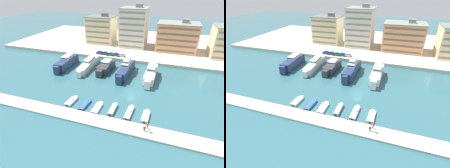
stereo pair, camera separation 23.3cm
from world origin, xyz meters
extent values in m
plane|color=#2D5B66|center=(0.00, 0.00, 0.00)|extent=(400.00, 400.00, 0.00)
cube|color=#BCB29E|center=(0.00, 63.50, 0.85)|extent=(180.00, 70.00, 1.70)
cube|color=#A8A399|center=(0.00, -18.26, 0.32)|extent=(120.00, 5.00, 0.64)
cube|color=navy|center=(-35.11, 14.00, 2.08)|extent=(4.94, 16.38, 4.16)
cube|color=navy|center=(-34.73, 4.95, 2.19)|extent=(2.43, 2.23, 3.54)
cube|color=black|center=(-35.11, 14.00, 0.73)|extent=(4.99, 16.54, 0.24)
cube|color=white|center=(-35.16, 15.22, 4.83)|extent=(3.61, 6.94, 1.34)
cube|color=#233342|center=(-35.16, 15.22, 4.97)|extent=(3.66, 7.01, 0.48)
cylinder|color=silver|center=(-35.20, 16.24, 6.40)|extent=(0.16, 0.16, 1.80)
cube|color=navy|center=(-35.46, 22.55, 1.14)|extent=(3.66, 1.05, 0.20)
cube|color=silver|center=(-24.64, 16.02, 1.58)|extent=(4.75, 19.76, 3.17)
cube|color=silver|center=(-24.07, 5.41, 1.66)|extent=(2.13, 1.96, 2.69)
cube|color=#334C7F|center=(-24.64, 16.02, 0.55)|extent=(4.80, 19.96, 0.24)
cube|color=white|center=(-24.72, 17.49, 3.83)|extent=(3.33, 8.37, 1.32)
cube|color=#233342|center=(-24.72, 17.49, 3.96)|extent=(3.37, 8.46, 0.48)
cylinder|color=silver|center=(-24.78, 18.72, 5.39)|extent=(0.16, 0.16, 1.80)
cube|color=silver|center=(-25.19, 26.25, 0.87)|extent=(3.19, 1.07, 0.20)
cube|color=#333338|center=(-15.75, 15.64, 1.72)|extent=(5.29, 12.43, 3.44)
cube|color=#333338|center=(-16.11, 8.50, 1.81)|extent=(2.69, 2.46, 2.93)
cube|color=#192347|center=(-15.75, 15.64, 0.60)|extent=(5.34, 12.55, 0.24)
cube|color=white|center=(-15.70, 16.56, 4.12)|extent=(3.90, 5.30, 1.35)
cube|color=#233342|center=(-15.70, 16.56, 4.25)|extent=(3.95, 5.36, 0.49)
cylinder|color=silver|center=(-15.66, 17.32, 5.70)|extent=(0.16, 0.16, 1.80)
cube|color=#333338|center=(-15.41, 22.19, 0.95)|extent=(4.01, 1.10, 0.20)
cube|color=navy|center=(-5.98, 14.51, 2.04)|extent=(4.35, 17.75, 4.08)
cube|color=navy|center=(-6.27, 4.83, 2.14)|extent=(2.15, 1.97, 3.47)
cube|color=black|center=(-5.98, 14.51, 0.71)|extent=(4.39, 17.92, 0.24)
cube|color=white|center=(-5.94, 15.83, 4.82)|extent=(3.20, 7.50, 1.48)
cube|color=#233342|center=(-5.94, 15.83, 4.97)|extent=(3.24, 7.57, 0.53)
cube|color=white|center=(-5.94, 15.83, 6.18)|extent=(2.49, 5.85, 1.24)
cube|color=#233342|center=(-5.94, 15.83, 6.31)|extent=(2.53, 5.90, 0.45)
cylinder|color=silver|center=(-5.91, 16.94, 7.70)|extent=(0.16, 0.16, 1.80)
cube|color=navy|center=(-5.70, 23.77, 1.12)|extent=(3.27, 1.00, 0.20)
cube|color=white|center=(4.86, 13.32, 1.99)|extent=(4.03, 15.71, 3.98)
cube|color=white|center=(4.84, 4.57, 2.09)|extent=(2.20, 2.00, 3.38)
cube|color=black|center=(4.86, 13.32, 0.70)|extent=(4.07, 15.87, 0.24)
cube|color=white|center=(4.86, 14.49, 4.85)|extent=(3.13, 6.60, 1.74)
cube|color=#233342|center=(4.86, 14.49, 5.02)|extent=(3.17, 6.67, 0.63)
cylinder|color=silver|center=(4.86, 15.48, 6.62)|extent=(0.16, 0.16, 1.80)
cube|color=white|center=(4.88, 21.62, 1.10)|extent=(3.40, 0.91, 0.20)
cube|color=white|center=(-17.84, -12.16, 0.43)|extent=(2.34, 4.95, 0.87)
cube|color=white|center=(-17.69, -9.33, 0.43)|extent=(1.19, 1.00, 0.74)
cube|color=silver|center=(-17.82, -11.80, 1.16)|extent=(1.18, 0.66, 0.60)
cube|color=#283847|center=(-17.81, -11.52, 1.25)|extent=(1.04, 0.14, 0.36)
cube|color=black|center=(-17.98, -14.76, 0.58)|extent=(0.37, 0.30, 0.60)
cube|color=#33569E|center=(-12.61, -12.54, 0.40)|extent=(1.93, 5.56, 0.80)
cube|color=#33569E|center=(-12.42, -9.49, 0.40)|extent=(0.92, 0.77, 0.68)
cube|color=black|center=(-12.79, -15.45, 0.55)|extent=(0.38, 0.30, 0.60)
cube|color=white|center=(-8.25, -12.70, 0.35)|extent=(2.15, 5.36, 0.70)
cube|color=white|center=(-8.25, -9.59, 0.35)|extent=(1.18, 0.97, 0.60)
cube|color=silver|center=(-8.25, -12.30, 0.89)|extent=(1.18, 0.60, 0.39)
cube|color=#283847|center=(-8.25, -12.02, 0.95)|extent=(1.07, 0.08, 0.23)
cube|color=black|center=(-8.25, -15.55, 0.50)|extent=(0.36, 0.28, 0.60)
cube|color=#9EA3A8|center=(-3.27, -11.99, 0.50)|extent=(1.65, 5.60, 0.99)
cube|color=#9EA3A8|center=(-3.29, -8.88, 0.50)|extent=(0.89, 0.73, 0.84)
cube|color=black|center=(-3.25, -14.97, 0.65)|extent=(0.36, 0.28, 0.60)
cube|color=#9EA3A8|center=(1.94, -11.76, 0.38)|extent=(2.02, 6.54, 0.76)
cube|color=#9EA3A8|center=(2.03, -8.15, 0.38)|extent=(1.04, 0.86, 0.65)
cube|color=silver|center=(1.95, -11.28, 1.01)|extent=(1.03, 0.63, 0.49)
cube|color=#283847|center=(1.96, -11.00, 1.08)|extent=(0.93, 0.11, 0.29)
cube|color=black|center=(1.84, -15.19, 0.53)|extent=(0.37, 0.29, 0.60)
cube|color=beige|center=(6.98, -12.09, 0.41)|extent=(1.98, 5.17, 0.83)
cube|color=beige|center=(7.01, -9.12, 0.41)|extent=(1.08, 0.88, 0.71)
cube|color=black|center=(6.96, -14.84, 0.56)|extent=(0.36, 0.28, 0.60)
cube|color=#28428E|center=(-25.33, 31.88, 2.42)|extent=(4.21, 1.97, 0.80)
cube|color=#28428E|center=(-25.18, 31.86, 3.16)|extent=(2.20, 1.70, 0.68)
cube|color=#1E2833|center=(-25.18, 31.86, 3.16)|extent=(2.16, 1.71, 0.37)
cylinder|color=black|center=(-26.73, 31.12, 2.02)|extent=(0.65, 0.26, 0.64)
cylinder|color=black|center=(-26.62, 32.81, 2.02)|extent=(0.65, 0.26, 0.64)
cylinder|color=black|center=(-24.04, 30.94, 2.02)|extent=(0.65, 0.26, 0.64)
cylinder|color=black|center=(-23.92, 32.63, 2.02)|extent=(0.65, 0.26, 0.64)
cube|color=#28428E|center=(-22.15, 31.58, 2.42)|extent=(4.11, 1.74, 0.80)
cube|color=#28428E|center=(-22.00, 31.58, 3.16)|extent=(2.11, 1.58, 0.68)
cube|color=#1E2833|center=(-22.00, 31.58, 3.16)|extent=(2.07, 1.59, 0.37)
cylinder|color=black|center=(-23.50, 30.74, 2.02)|extent=(0.64, 0.23, 0.64)
cylinder|color=black|center=(-23.49, 32.44, 2.02)|extent=(0.64, 0.23, 0.64)
cylinder|color=black|center=(-20.80, 30.72, 2.02)|extent=(0.64, 0.23, 0.64)
cylinder|color=black|center=(-20.79, 32.42, 2.02)|extent=(0.64, 0.23, 0.64)
cube|color=#2D6642|center=(-19.03, 31.31, 2.42)|extent=(4.15, 1.81, 0.80)
cube|color=#2D6642|center=(-18.88, 31.31, 3.16)|extent=(2.14, 1.62, 0.68)
cube|color=#1E2833|center=(-18.88, 31.31, 3.16)|extent=(2.10, 1.63, 0.37)
cylinder|color=black|center=(-20.35, 30.42, 2.02)|extent=(0.65, 0.24, 0.64)
cylinder|color=black|center=(-20.40, 32.12, 2.02)|extent=(0.65, 0.24, 0.64)
cylinder|color=black|center=(-17.66, 30.49, 2.02)|extent=(0.65, 0.24, 0.64)
cylinder|color=black|center=(-17.70, 32.19, 2.02)|extent=(0.65, 0.24, 0.64)
cube|color=#28428E|center=(-15.82, 31.74, 2.42)|extent=(4.16, 1.86, 0.80)
cube|color=#28428E|center=(-15.67, 31.73, 3.16)|extent=(2.16, 1.64, 0.68)
cube|color=#1E2833|center=(-15.67, 31.73, 3.16)|extent=(2.12, 1.65, 0.37)
cylinder|color=black|center=(-17.21, 30.94, 2.02)|extent=(0.65, 0.24, 0.64)
cylinder|color=black|center=(-17.14, 32.64, 2.02)|extent=(0.65, 0.24, 0.64)
cylinder|color=black|center=(-14.51, 30.84, 2.02)|extent=(0.65, 0.24, 0.64)
cylinder|color=black|center=(-14.44, 32.54, 2.02)|extent=(0.65, 0.24, 0.64)
cube|color=white|center=(-12.31, 31.61, 2.42)|extent=(4.15, 1.82, 0.80)
cube|color=white|center=(-12.16, 31.61, 3.16)|extent=(2.14, 1.62, 0.68)
cube|color=#1E2833|center=(-12.16, 31.61, 3.16)|extent=(2.10, 1.63, 0.37)
cylinder|color=black|center=(-13.68, 30.80, 2.02)|extent=(0.65, 0.24, 0.64)
cylinder|color=black|center=(-13.64, 32.50, 2.02)|extent=(0.65, 0.24, 0.64)
cylinder|color=black|center=(-10.99, 30.73, 2.02)|extent=(0.65, 0.24, 0.64)
cylinder|color=black|center=(-10.94, 32.43, 2.02)|extent=(0.65, 0.24, 0.64)
cube|color=beige|center=(-32.98, 54.21, 9.75)|extent=(16.97, 13.81, 16.09)
cube|color=#7E7359|center=(-32.98, 47.20, 3.31)|extent=(15.61, 0.24, 0.90)
cube|color=#7E7359|center=(-32.98, 47.20, 6.53)|extent=(15.61, 0.24, 0.90)
cube|color=#7E7359|center=(-32.98, 47.20, 9.75)|extent=(15.61, 0.24, 0.90)
cube|color=#7E7359|center=(-32.98, 47.20, 12.97)|extent=(15.61, 0.24, 0.90)
cube|color=#7E7359|center=(-32.98, 47.20, 16.18)|extent=(15.61, 0.24, 0.90)
cube|color=#56605B|center=(-32.98, 54.21, 17.99)|extent=(17.31, 14.09, 0.40)
cube|color=#56605B|center=(-30.44, 54.21, 19.19)|extent=(3.60, 3.20, 2.00)
cube|color=silver|center=(-11.46, 53.78, 12.61)|extent=(15.41, 16.28, 21.82)
cube|color=gray|center=(-11.46, 45.54, 3.26)|extent=(14.18, 0.24, 0.90)
cube|color=gray|center=(-11.46, 45.54, 6.38)|extent=(14.18, 0.24, 0.90)
cube|color=gray|center=(-11.46, 45.54, 9.50)|extent=(14.18, 0.24, 0.90)
cube|color=gray|center=(-11.46, 45.54, 12.61)|extent=(14.18, 0.24, 0.90)
cube|color=gray|center=(-11.46, 45.54, 15.73)|extent=(14.18, 0.24, 0.90)
cube|color=gray|center=(-11.46, 45.54, 18.85)|extent=(14.18, 0.24, 0.90)
cube|color=gray|center=(-11.46, 45.54, 21.97)|extent=(14.18, 0.24, 0.90)
cube|color=gray|center=(-11.46, 53.78, 23.73)|extent=(15.72, 16.61, 0.40)
cube|color=gray|center=(-9.14, 53.78, 24.93)|extent=(3.60, 3.20, 2.00)
cube|color=tan|center=(13.53, 52.20, 9.22)|extent=(21.71, 15.26, 15.04)
cube|color=brown|center=(13.53, 44.47, 3.21)|extent=(19.98, 0.24, 0.90)
cube|color=brown|center=(13.53, 44.47, 6.22)|extent=(19.98, 0.24, 0.90)
cube|color=brown|center=(13.53, 44.47, 9.22)|extent=(19.98, 0.24, 0.90)
cube|color=brown|center=(13.53, 44.47, 12.23)|extent=(19.98, 0.24, 0.90)
cube|color=brown|center=(13.53, 44.47, 15.24)|extent=(19.98, 0.24, 0.90)
cube|color=gray|center=(13.53, 52.20, 16.95)|extent=(22.15, 15.56, 0.40)
cube|color=gray|center=(16.78, 52.20, 18.15)|extent=(3.60, 3.20, 2.00)
cylinder|color=#4C515B|center=(8.91, -18.29, 1.05)|extent=(0.13, 0.13, 0.82)
cylinder|color=#4C515B|center=(8.88, -18.45, 1.05)|extent=(0.13, 0.13, 0.82)
cube|color=silver|center=(8.89, -18.37, 1.77)|extent=(0.30, 0.49, 0.63)
cylinder|color=silver|center=(8.94, -18.10, 1.72)|extent=(0.10, 0.10, 0.63)
cylinder|color=silver|center=(8.85, -18.64, 1.72)|extent=(0.10, 0.10, 0.63)
sphere|color=#A87A5B|center=(8.89, -18.37, 2.20)|extent=(0.23, 0.23, 0.23)
cylinder|color=#282D3D|center=(7.50, -18.37, 1.07)|extent=(0.14, 0.14, 0.87)
cylinder|color=#282D3D|center=(7.65, -18.29, 1.07)|extent=(0.14, 0.14, 0.87)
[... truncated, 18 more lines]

